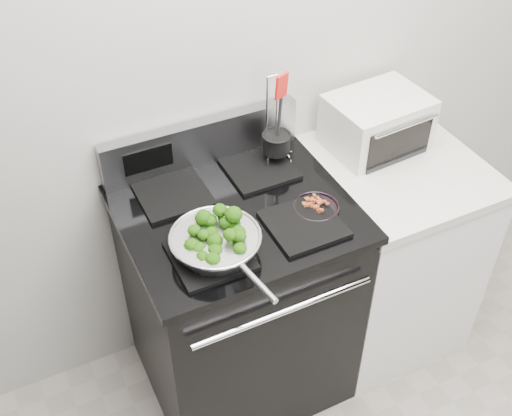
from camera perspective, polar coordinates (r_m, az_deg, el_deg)
back_wall at (r=2.35m, az=1.35°, el=14.33°), size 4.00×0.02×2.70m
gas_range at (r=2.54m, az=-1.56°, el=-7.98°), size 0.79×0.69×1.13m
counter at (r=2.82m, az=11.25°, el=-3.61°), size 0.62×0.68×0.92m
skillet at (r=2.03m, az=-3.57°, el=-3.08°), size 0.30×0.46×0.06m
broccoli_pile at (r=2.02m, az=-3.64°, el=-2.67°), size 0.23×0.23×0.08m
bacon_plate at (r=2.21m, az=5.38°, el=0.26°), size 0.16×0.16×0.04m
utensil_holder at (r=2.39m, az=1.81°, el=5.40°), size 0.12×0.12×0.37m
toaster_oven at (r=2.55m, az=10.70°, el=7.50°), size 0.39×0.31×0.21m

